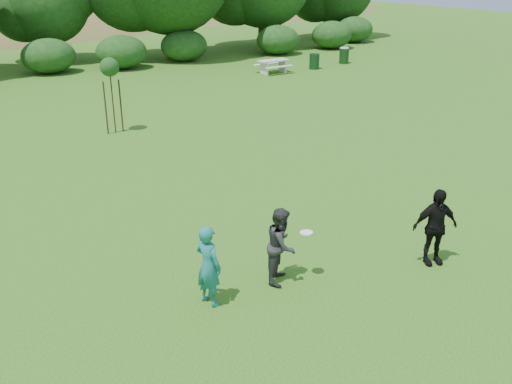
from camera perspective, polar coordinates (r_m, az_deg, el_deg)
ground at (r=11.84m, az=8.21°, el=-9.56°), size 120.00×120.00×0.00m
player_teal at (r=10.90m, az=-4.78°, el=-7.35°), size 0.53×0.68×1.65m
player_grey at (r=11.65m, az=2.57°, el=-5.31°), size 0.99×0.98×1.61m
player_black at (r=12.85m, az=17.46°, el=-3.34°), size 1.10×0.77×1.74m
trash_can_near at (r=35.31m, az=5.85°, el=12.86°), size 0.60×0.60×0.90m
frisbee at (r=11.62m, az=5.06°, el=-4.07°), size 0.27×0.27×0.04m
sapling at (r=22.12m, az=-14.43°, el=11.81°), size 0.70×0.70×2.85m
picnic_table at (r=33.84m, az=1.76°, el=12.67°), size 1.80×1.48×0.76m
trash_can_lidded at (r=37.47m, az=8.80°, el=13.41°), size 0.60×0.60×1.05m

